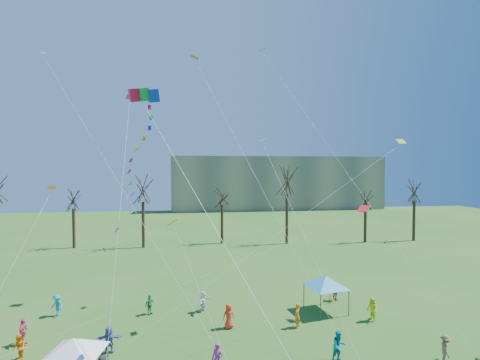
{
  "coord_description": "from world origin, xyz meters",
  "views": [
    {
      "loc": [
        -1.74,
        -13.82,
        11.66
      ],
      "look_at": [
        0.79,
        5.0,
        11.0
      ],
      "focal_mm": 25.0,
      "sensor_mm": 36.0,
      "label": 1
    }
  ],
  "objects": [
    {
      "name": "distant_building",
      "position": [
        22.0,
        82.0,
        7.5
      ],
      "size": [
        60.0,
        14.0,
        15.0
      ],
      "primitive_type": "cube",
      "color": "gray",
      "rests_on": "ground"
    },
    {
      "name": "bare_tree_row",
      "position": [
        1.7,
        36.55,
        7.48
      ],
      "size": [
        68.68,
        7.64,
        12.15
      ],
      "color": "black",
      "rests_on": "ground"
    },
    {
      "name": "big_box_kite",
      "position": [
        -5.09,
        7.42,
        11.62
      ],
      "size": [
        5.25,
        6.68,
        19.68
      ],
      "color": "red",
      "rests_on": "ground"
    },
    {
      "name": "canopy_tent_white",
      "position": [
        -8.03,
        4.15,
        2.43
      ],
      "size": [
        3.77,
        3.77,
        2.87
      ],
      "color": "#3F3F44",
      "rests_on": "ground"
    },
    {
      "name": "canopy_tent_blue",
      "position": [
        8.74,
        11.77,
        2.5
      ],
      "size": [
        3.87,
        3.87,
        2.95
      ],
      "color": "#3F3F44",
      "rests_on": "ground"
    },
    {
      "name": "festival_crowd",
      "position": [
        -1.03,
        6.89,
        0.87
      ],
      "size": [
        26.93,
        14.35,
        1.86
      ],
      "color": "red",
      "rests_on": "ground"
    },
    {
      "name": "small_kites_aloft",
      "position": [
        0.6,
        10.68,
        13.75
      ],
      "size": [
        30.36,
        16.05,
        31.49
      ],
      "color": "orange",
      "rests_on": "ground"
    }
  ]
}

